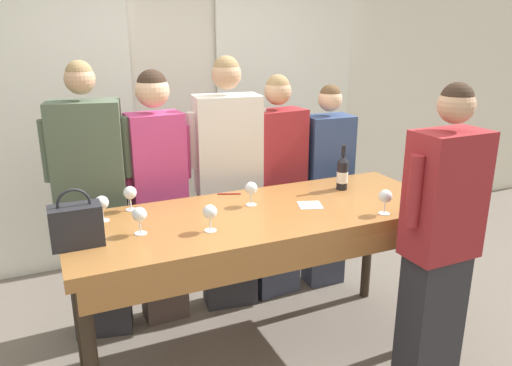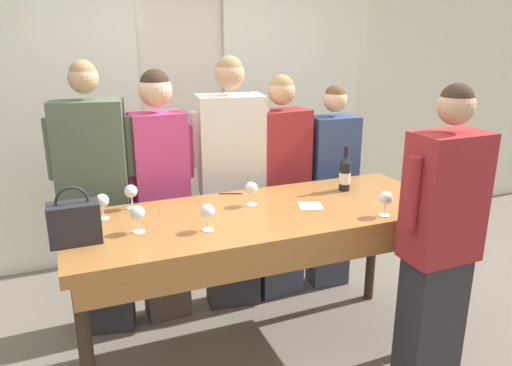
{
  "view_description": "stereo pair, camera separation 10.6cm",
  "coord_description": "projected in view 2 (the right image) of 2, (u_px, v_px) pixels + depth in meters",
  "views": [
    {
      "loc": [
        -1.14,
        -2.49,
        2.02
      ],
      "look_at": [
        0.0,
        0.08,
        1.14
      ],
      "focal_mm": 35.0,
      "sensor_mm": 36.0,
      "label": 1
    },
    {
      "loc": [
        -1.04,
        -2.53,
        2.02
      ],
      "look_at": [
        0.0,
        0.08,
        1.14
      ],
      "focal_mm": 35.0,
      "sensor_mm": 36.0,
      "label": 2
    }
  ],
  "objects": [
    {
      "name": "ground_plane",
      "position": [
        261.0,
        354.0,
        3.22
      ],
      "size": [
        18.0,
        18.0,
        0.0
      ],
      "primitive_type": "plane",
      "color": "#70665B"
    },
    {
      "name": "wall_back",
      "position": [
        182.0,
        99.0,
        4.44
      ],
      "size": [
        12.0,
        0.06,
        2.8
      ],
      "color": "silver",
      "rests_on": "ground_plane"
    },
    {
      "name": "curtain_panel_left",
      "position": [
        54.0,
        114.0,
        4.02
      ],
      "size": [
        1.39,
        0.03,
        2.69
      ],
      "color": "white",
      "rests_on": "ground_plane"
    },
    {
      "name": "curtain_panel_right",
      "position": [
        294.0,
        100.0,
        4.78
      ],
      "size": [
        1.39,
        0.03,
        2.69
      ],
      "color": "white",
      "rests_on": "ground_plane"
    },
    {
      "name": "tasting_bar",
      "position": [
        263.0,
        228.0,
        2.93
      ],
      "size": [
        2.24,
        0.83,
        0.99
      ],
      "color": "#9E6633",
      "rests_on": "ground_plane"
    },
    {
      "name": "wine_bottle",
      "position": [
        345.0,
        174.0,
        3.26
      ],
      "size": [
        0.07,
        0.07,
        0.3
      ],
      "color": "black",
      "rests_on": "tasting_bar"
    },
    {
      "name": "handbag",
      "position": [
        74.0,
        222.0,
        2.47
      ],
      "size": [
        0.25,
        0.13,
        0.3
      ],
      "color": "#232328",
      "rests_on": "tasting_bar"
    },
    {
      "name": "wine_glass_front_left",
      "position": [
        386.0,
        199.0,
        2.82
      ],
      "size": [
        0.08,
        0.08,
        0.15
      ],
      "color": "white",
      "rests_on": "tasting_bar"
    },
    {
      "name": "wine_glass_front_mid",
      "position": [
        137.0,
        214.0,
        2.6
      ],
      "size": [
        0.08,
        0.08,
        0.15
      ],
      "color": "white",
      "rests_on": "tasting_bar"
    },
    {
      "name": "wine_glass_front_right",
      "position": [
        131.0,
        192.0,
        2.94
      ],
      "size": [
        0.08,
        0.08,
        0.15
      ],
      "color": "white",
      "rests_on": "tasting_bar"
    },
    {
      "name": "wine_glass_center_left",
      "position": [
        251.0,
        189.0,
        2.99
      ],
      "size": [
        0.08,
        0.08,
        0.15
      ],
      "color": "white",
      "rests_on": "tasting_bar"
    },
    {
      "name": "wine_glass_center_mid",
      "position": [
        102.0,
        201.0,
        2.78
      ],
      "size": [
        0.08,
        0.08,
        0.15
      ],
      "color": "white",
      "rests_on": "tasting_bar"
    },
    {
      "name": "wine_glass_center_right",
      "position": [
        207.0,
        212.0,
        2.62
      ],
      "size": [
        0.08,
        0.08,
        0.15
      ],
      "color": "white",
      "rests_on": "tasting_bar"
    },
    {
      "name": "napkin",
      "position": [
        310.0,
        206.0,
        3.0
      ],
      "size": [
        0.17,
        0.17,
        0.0
      ],
      "color": "white",
      "rests_on": "tasting_bar"
    },
    {
      "name": "pen",
      "position": [
        231.0,
        194.0,
        3.22
      ],
      "size": [
        0.14,
        0.06,
        0.01
      ],
      "color": "maroon",
      "rests_on": "tasting_bar"
    },
    {
      "name": "guest_olive_jacket",
      "position": [
        96.0,
        202.0,
        3.24
      ],
      "size": [
        0.55,
        0.33,
        1.83
      ],
      "color": "#28282D",
      "rests_on": "ground_plane"
    },
    {
      "name": "guest_pink_top",
      "position": [
        161.0,
        193.0,
        3.39
      ],
      "size": [
        0.47,
        0.24,
        1.76
      ],
      "color": "#473833",
      "rests_on": "ground_plane"
    },
    {
      "name": "guest_cream_sweater",
      "position": [
        231.0,
        185.0,
        3.56
      ],
      "size": [
        0.57,
        0.31,
        1.84
      ],
      "color": "#28282D",
      "rests_on": "ground_plane"
    },
    {
      "name": "guest_striped_shirt",
      "position": [
        280.0,
        187.0,
        3.72
      ],
      "size": [
        0.52,
        0.26,
        1.7
      ],
      "color": "#383D51",
      "rests_on": "ground_plane"
    },
    {
      "name": "guest_navy_coat",
      "position": [
        331.0,
        187.0,
        3.89
      ],
      "size": [
        0.47,
        0.26,
        1.61
      ],
      "color": "#383D51",
      "rests_on": "ground_plane"
    },
    {
      "name": "host_pouring",
      "position": [
        439.0,
        249.0,
        2.62
      ],
      "size": [
        0.49,
        0.24,
        1.77
      ],
      "color": "#28282D",
      "rests_on": "ground_plane"
    },
    {
      "name": "potted_plant",
      "position": [
        338.0,
        202.0,
        5.01
      ],
      "size": [
        0.26,
        0.26,
        0.61
      ],
      "color": "#935B3D",
      "rests_on": "ground_plane"
    }
  ]
}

